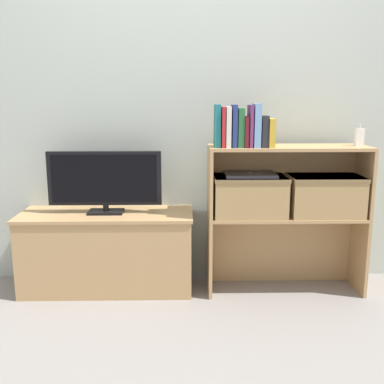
{
  "coord_description": "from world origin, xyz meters",
  "views": [
    {
      "loc": [
        -0.05,
        -2.59,
        1.22
      ],
      "look_at": [
        0.0,
        0.16,
        0.65
      ],
      "focal_mm": 42.0,
      "sensor_mm": 36.0,
      "label": 1
    }
  ],
  "objects_px": {
    "book_navy": "(234,126)",
    "baby_monitor": "(359,137)",
    "storage_basket_right": "(325,194)",
    "laptop": "(250,175)",
    "book_mustard": "(270,133)",
    "book_charcoal": "(264,131)",
    "book_maroon": "(246,132)",
    "book_skyblue": "(256,125)",
    "storage_basket_left": "(249,194)",
    "book_forest": "(240,128)",
    "tv_stand": "(108,251)",
    "tv": "(105,180)",
    "book_teal": "(217,126)",
    "book_crimson": "(223,127)",
    "book_ivory": "(228,127)",
    "book_plum": "(250,126)"
  },
  "relations": [
    {
      "from": "book_navy",
      "to": "baby_monitor",
      "type": "xyz_separation_m",
      "value": [
        0.78,
        0.06,
        -0.07
      ]
    },
    {
      "from": "storage_basket_right",
      "to": "laptop",
      "type": "distance_m",
      "value": 0.49
    },
    {
      "from": "book_mustard",
      "to": "book_charcoal",
      "type": "bearing_deg",
      "value": 180.0
    },
    {
      "from": "book_maroon",
      "to": "book_skyblue",
      "type": "distance_m",
      "value": 0.07
    },
    {
      "from": "book_charcoal",
      "to": "storage_basket_left",
      "type": "bearing_deg",
      "value": 150.03
    },
    {
      "from": "book_forest",
      "to": "laptop",
      "type": "distance_m",
      "value": 0.3
    },
    {
      "from": "tv_stand",
      "to": "baby_monitor",
      "type": "relative_size",
      "value": 8.02
    },
    {
      "from": "tv",
      "to": "book_mustard",
      "type": "relative_size",
      "value": 4.19
    },
    {
      "from": "book_teal",
      "to": "baby_monitor",
      "type": "relative_size",
      "value": 1.83
    },
    {
      "from": "book_teal",
      "to": "book_navy",
      "type": "relative_size",
      "value": 1.01
    },
    {
      "from": "book_mustard",
      "to": "storage_basket_right",
      "type": "xyz_separation_m",
      "value": [
        0.36,
        0.04,
        -0.38
      ]
    },
    {
      "from": "book_skyblue",
      "to": "book_charcoal",
      "type": "bearing_deg",
      "value": 0.0
    },
    {
      "from": "book_forest",
      "to": "book_mustard",
      "type": "bearing_deg",
      "value": 0.0
    },
    {
      "from": "book_crimson",
      "to": "storage_basket_right",
      "type": "bearing_deg",
      "value": 3.57
    },
    {
      "from": "storage_basket_left",
      "to": "laptop",
      "type": "xyz_separation_m",
      "value": [
        -0.0,
        0.0,
        0.12
      ]
    },
    {
      "from": "tv_stand",
      "to": "book_forest",
      "type": "relative_size",
      "value": 4.79
    },
    {
      "from": "book_teal",
      "to": "book_forest",
      "type": "height_order",
      "value": "book_teal"
    },
    {
      "from": "book_ivory",
      "to": "book_mustard",
      "type": "height_order",
      "value": "book_ivory"
    },
    {
      "from": "book_teal",
      "to": "book_ivory",
      "type": "relative_size",
      "value": 1.05
    },
    {
      "from": "tv",
      "to": "book_navy",
      "type": "xyz_separation_m",
      "value": [
        0.8,
        -0.09,
        0.34
      ]
    },
    {
      "from": "book_skyblue",
      "to": "book_crimson",
      "type": "bearing_deg",
      "value": 180.0
    },
    {
      "from": "book_charcoal",
      "to": "book_ivory",
      "type": "bearing_deg",
      "value": 180.0
    },
    {
      "from": "book_crimson",
      "to": "tv_stand",
      "type": "bearing_deg",
      "value": 172.57
    },
    {
      "from": "book_charcoal",
      "to": "book_navy",
      "type": "bearing_deg",
      "value": 180.0
    },
    {
      "from": "book_teal",
      "to": "book_skyblue",
      "type": "xyz_separation_m",
      "value": [
        0.23,
        -0.0,
        0.0
      ]
    },
    {
      "from": "book_navy",
      "to": "storage_basket_left",
      "type": "distance_m",
      "value": 0.44
    },
    {
      "from": "tv_stand",
      "to": "book_navy",
      "type": "relative_size",
      "value": 4.4
    },
    {
      "from": "book_plum",
      "to": "baby_monitor",
      "type": "relative_size",
      "value": 1.81
    },
    {
      "from": "book_mustard",
      "to": "storage_basket_left",
      "type": "xyz_separation_m",
      "value": [
        -0.11,
        0.04,
        -0.38
      ]
    },
    {
      "from": "book_teal",
      "to": "book_maroon",
      "type": "height_order",
      "value": "book_teal"
    },
    {
      "from": "storage_basket_left",
      "to": "book_charcoal",
      "type": "bearing_deg",
      "value": -29.97
    },
    {
      "from": "book_mustard",
      "to": "storage_basket_left",
      "type": "distance_m",
      "value": 0.4
    },
    {
      "from": "book_navy",
      "to": "book_crimson",
      "type": "bearing_deg",
      "value": 180.0
    },
    {
      "from": "tv_stand",
      "to": "book_plum",
      "type": "height_order",
      "value": "book_plum"
    },
    {
      "from": "book_plum",
      "to": "book_charcoal",
      "type": "relative_size",
      "value": 1.34
    },
    {
      "from": "book_navy",
      "to": "book_plum",
      "type": "relative_size",
      "value": 1.01
    },
    {
      "from": "book_navy",
      "to": "storage_basket_left",
      "type": "xyz_separation_m",
      "value": [
        0.11,
        0.04,
        -0.42
      ]
    },
    {
      "from": "book_crimson",
      "to": "storage_basket_left",
      "type": "relative_size",
      "value": 0.53
    },
    {
      "from": "book_ivory",
      "to": "book_skyblue",
      "type": "distance_m",
      "value": 0.17
    },
    {
      "from": "book_teal",
      "to": "laptop",
      "type": "height_order",
      "value": "book_teal"
    },
    {
      "from": "book_plum",
      "to": "book_skyblue",
      "type": "height_order",
      "value": "book_skyblue"
    },
    {
      "from": "book_plum",
      "to": "laptop",
      "type": "distance_m",
      "value": 0.3
    },
    {
      "from": "book_crimson",
      "to": "storage_basket_left",
      "type": "distance_m",
      "value": 0.46
    },
    {
      "from": "tv",
      "to": "book_teal",
      "type": "xyz_separation_m",
      "value": [
        0.7,
        -0.09,
        0.34
      ]
    },
    {
      "from": "book_charcoal",
      "to": "book_maroon",
      "type": "bearing_deg",
      "value": 180.0
    },
    {
      "from": "book_skyblue",
      "to": "laptop",
      "type": "height_order",
      "value": "book_skyblue"
    },
    {
      "from": "book_plum",
      "to": "storage_basket_right",
      "type": "bearing_deg",
      "value": 4.76
    },
    {
      "from": "tv",
      "to": "book_maroon",
      "type": "height_order",
      "value": "book_maroon"
    },
    {
      "from": "book_skyblue",
      "to": "laptop",
      "type": "relative_size",
      "value": 0.82
    },
    {
      "from": "book_forest",
      "to": "book_skyblue",
      "type": "distance_m",
      "value": 0.1
    }
  ]
}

